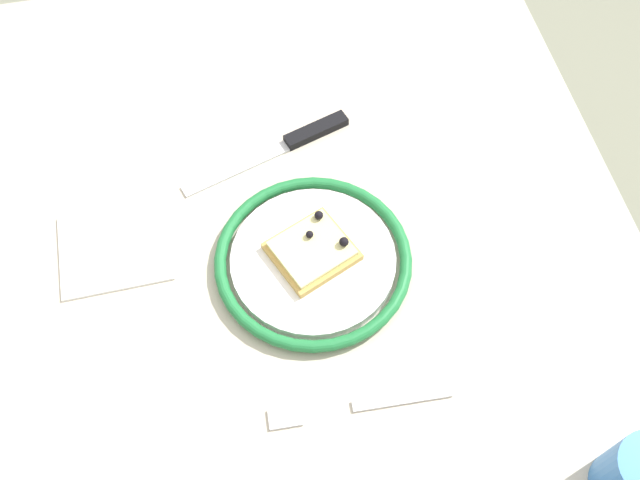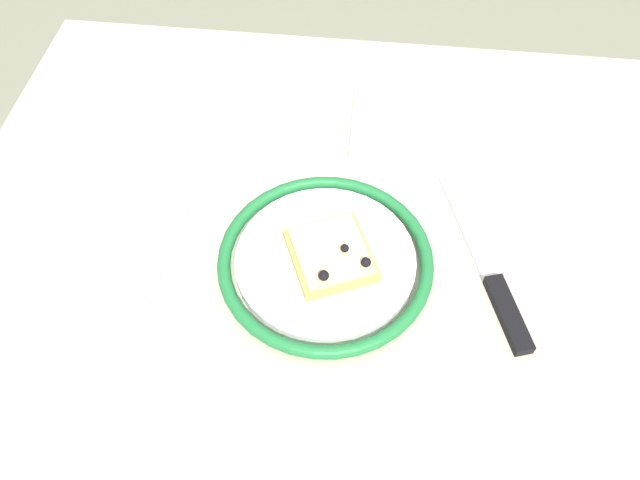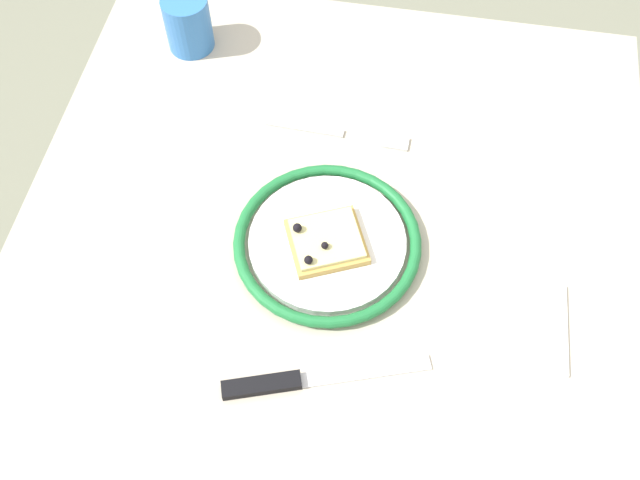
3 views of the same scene
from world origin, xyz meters
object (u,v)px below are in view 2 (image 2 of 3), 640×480
(plate, at_px, (326,260))
(pizza_slice_near, at_px, (331,257))
(knife, at_px, (496,288))
(dining_table, at_px, (360,312))
(fork, at_px, (162,259))
(napkin, at_px, (396,122))

(plate, height_order, pizza_slice_near, pizza_slice_near)
(knife, bearing_deg, pizza_slice_near, 177.70)
(dining_table, bearing_deg, fork, -176.37)
(plate, bearing_deg, fork, -175.24)
(plate, xyz_separation_m, knife, (0.18, -0.01, -0.01))
(pizza_slice_near, bearing_deg, dining_table, 6.57)
(dining_table, xyz_separation_m, fork, (-0.23, -0.01, 0.10))
(knife, bearing_deg, dining_table, 175.33)
(pizza_slice_near, relative_size, fork, 0.58)
(plate, distance_m, fork, 0.18)
(dining_table, bearing_deg, knife, -4.67)
(plate, xyz_separation_m, pizza_slice_near, (0.01, -0.01, 0.01))
(pizza_slice_near, xyz_separation_m, knife, (0.18, -0.01, -0.02))
(dining_table, relative_size, napkin, 7.42)
(knife, bearing_deg, napkin, 115.50)
(knife, height_order, fork, knife)
(pizza_slice_near, distance_m, napkin, 0.25)
(fork, bearing_deg, pizza_slice_near, 3.04)
(pizza_slice_near, xyz_separation_m, napkin, (0.06, 0.24, -0.02))
(plate, height_order, knife, plate)
(fork, distance_m, napkin, 0.35)
(napkin, bearing_deg, fork, -135.34)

